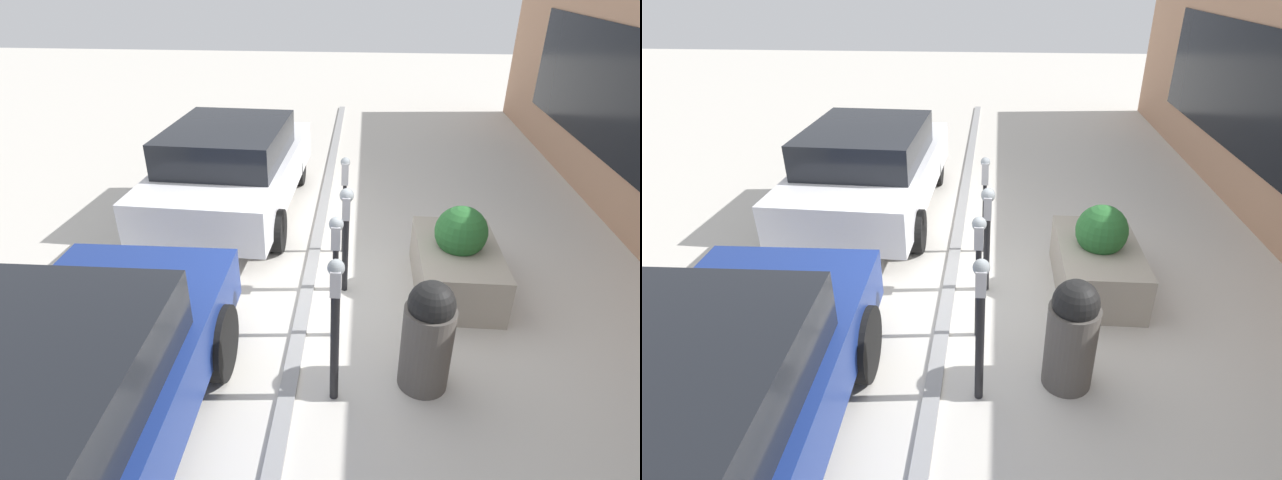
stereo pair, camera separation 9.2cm
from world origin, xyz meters
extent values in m
plane|color=beige|center=(0.00, 0.00, 0.00)|extent=(40.00, 40.00, 0.00)
cube|color=gray|center=(0.00, 0.08, 0.02)|extent=(19.00, 0.16, 0.04)
cube|color=black|center=(4.28, -4.39, 1.81)|extent=(5.70, 0.02, 1.97)
cylinder|color=black|center=(-1.39, -0.36, 0.59)|extent=(0.08, 0.08, 1.19)
cube|color=#B7B7BC|center=(-1.39, -0.36, 1.31)|extent=(0.17, 0.09, 0.24)
sphere|color=gray|center=(-1.39, -0.36, 1.43)|extent=(0.15, 0.15, 0.15)
cylinder|color=black|center=(-0.50, -0.31, 0.56)|extent=(0.06, 0.06, 1.12)
cube|color=#B7B7BC|center=(-0.50, -0.31, 1.24)|extent=(0.17, 0.09, 0.25)
sphere|color=gray|center=(-0.50, -0.31, 1.37)|extent=(0.15, 0.15, 0.15)
cylinder|color=black|center=(0.40, -0.38, 0.50)|extent=(0.08, 0.08, 1.01)
cube|color=#B7B7BC|center=(0.40, -0.38, 1.14)|extent=(0.20, 0.09, 0.28)
sphere|color=gray|center=(0.40, -0.38, 1.28)|extent=(0.17, 0.17, 0.17)
cylinder|color=black|center=(1.35, -0.32, 0.52)|extent=(0.05, 0.05, 1.03)
cube|color=#B7B7BC|center=(1.35, -0.32, 1.18)|extent=(0.15, 0.09, 0.30)
sphere|color=gray|center=(1.35, -0.32, 1.33)|extent=(0.13, 0.13, 0.13)
cube|color=#A39989|center=(0.55, -1.74, 0.30)|extent=(1.60, 0.97, 0.60)
sphere|color=#28662D|center=(0.55, -1.74, 0.80)|extent=(0.62, 0.62, 0.62)
cube|color=navy|center=(-2.55, 1.60, 0.65)|extent=(4.49, 1.88, 0.55)
cube|color=black|center=(-2.73, 1.60, 1.19)|extent=(2.35, 1.62, 0.52)
cylinder|color=black|center=(-1.17, 0.78, 0.37)|extent=(0.75, 0.21, 0.75)
cylinder|color=black|center=(-1.17, 2.42, 0.37)|extent=(0.75, 0.21, 0.75)
cube|color=silver|center=(2.55, 1.51, 0.63)|extent=(4.08, 2.05, 0.65)
cube|color=black|center=(2.39, 1.51, 1.21)|extent=(2.15, 1.75, 0.52)
cylinder|color=black|center=(3.79, 0.63, 0.31)|extent=(0.62, 0.23, 0.62)
cylinder|color=black|center=(3.79, 2.38, 0.31)|extent=(0.62, 0.23, 0.62)
cylinder|color=black|center=(1.31, 0.63, 0.31)|extent=(0.62, 0.23, 0.62)
cylinder|color=black|center=(1.31, 2.38, 0.31)|extent=(0.62, 0.23, 0.62)
cylinder|color=#514C47|center=(-1.14, -1.20, 0.44)|extent=(0.48, 0.48, 0.88)
sphere|color=black|center=(-1.14, -1.20, 0.94)|extent=(0.43, 0.43, 0.43)
camera|label=1|loc=(-4.80, -0.53, 3.56)|focal=28.00mm
camera|label=2|loc=(-4.81, -0.43, 3.56)|focal=28.00mm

